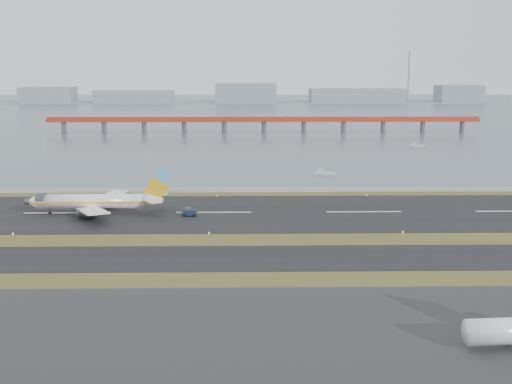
% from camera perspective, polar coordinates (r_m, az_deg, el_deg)
% --- Properties ---
extents(ground, '(1000.00, 1000.00, 0.00)m').
position_cam_1_polar(ground, '(141.33, -4.37, -4.51)').
color(ground, '#3A4418').
rests_on(ground, ground).
extents(apron_strip, '(1000.00, 50.00, 0.10)m').
position_cam_1_polar(apron_strip, '(89.58, -6.44, -13.78)').
color(apron_strip, '#2A2A2C').
rests_on(apron_strip, ground).
extents(taxiway_strip, '(1000.00, 18.00, 0.10)m').
position_cam_1_polar(taxiway_strip, '(129.80, -4.67, -5.88)').
color(taxiway_strip, black).
rests_on(taxiway_strip, ground).
extents(runway_strip, '(1000.00, 45.00, 0.10)m').
position_cam_1_polar(runway_strip, '(170.40, -3.79, -1.83)').
color(runway_strip, black).
rests_on(runway_strip, ground).
extents(seawall, '(1000.00, 2.50, 1.00)m').
position_cam_1_polar(seawall, '(199.67, -3.39, 0.17)').
color(seawall, gray).
rests_on(seawall, ground).
extents(bay_water, '(1400.00, 800.00, 1.30)m').
position_cam_1_polar(bay_water, '(597.31, -1.83, 7.20)').
color(bay_water, '#435060').
rests_on(bay_water, ground).
extents(red_pier, '(260.00, 5.00, 10.20)m').
position_cam_1_polar(red_pier, '(387.43, 0.72, 6.35)').
color(red_pier, '#A42C1C').
rests_on(red_pier, ground).
extents(far_shoreline, '(1400.00, 80.00, 60.50)m').
position_cam_1_polar(far_shoreline, '(756.76, -0.62, 8.42)').
color(far_shoreline, gray).
rests_on(far_shoreline, ground).
extents(airliner, '(38.52, 32.89, 12.80)m').
position_cam_1_polar(airliner, '(172.55, -13.93, -0.81)').
color(airliner, white).
rests_on(airliner, ground).
extents(pushback_tug, '(3.71, 2.41, 2.25)m').
position_cam_1_polar(pushback_tug, '(166.49, -5.94, -1.80)').
color(pushback_tug, '#151C39').
rests_on(pushback_tug, ground).
extents(workboat_near, '(8.29, 4.32, 1.92)m').
position_cam_1_polar(workboat_near, '(233.24, 6.05, 1.69)').
color(workboat_near, '#BAB9BE').
rests_on(workboat_near, ground).
extents(workboat_far, '(8.25, 4.12, 1.92)m').
position_cam_1_polar(workboat_far, '(327.25, 14.11, 4.03)').
color(workboat_far, '#BAB9BE').
rests_on(workboat_far, ground).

